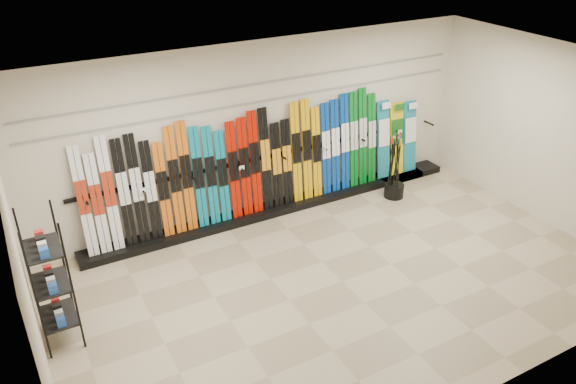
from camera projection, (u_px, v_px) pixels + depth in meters
floor at (342, 281)px, 8.16m from camera, size 8.00×8.00×0.00m
back_wall at (264, 129)px, 9.39m from camera, size 8.00×0.00×8.00m
left_wall at (24, 278)px, 5.76m from camera, size 0.00×5.00×5.00m
right_wall at (551, 135)px, 9.16m from camera, size 0.00×5.00×5.00m
ceiling at (354, 80)px, 6.75m from camera, size 8.00×8.00×0.00m
ski_rack_base at (282, 207)px, 9.99m from camera, size 8.00×0.40×0.12m
skis at (245, 167)px, 9.32m from camera, size 5.37×0.23×1.82m
snowboards at (397, 139)px, 10.77m from camera, size 0.92×0.23×1.50m
accessory_rack at (51, 280)px, 6.72m from camera, size 0.40×0.60×1.79m
pole_bin at (394, 190)px, 10.40m from camera, size 0.36×0.36×0.25m
ski_poles at (394, 167)px, 10.16m from camera, size 0.29×0.28×1.18m
slatwall_rail_0 at (263, 101)px, 9.14m from camera, size 7.60×0.02×0.03m
slatwall_rail_1 at (263, 83)px, 9.00m from camera, size 7.60×0.02×0.03m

